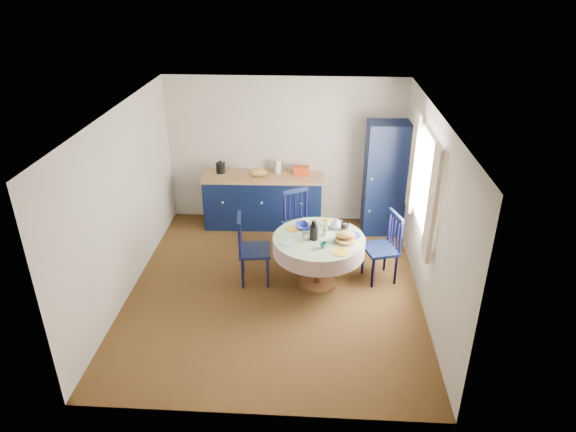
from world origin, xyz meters
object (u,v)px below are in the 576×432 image
at_px(chair_far, 300,223).
at_px(mug_c, 345,226).
at_px(kitchen_counter, 263,199).
at_px(cobalt_bowl, 305,227).
at_px(chair_right, 384,247).
at_px(dining_table, 319,245).
at_px(pantry_cabinet, 385,179).
at_px(mug_a, 306,236).
at_px(mug_d, 310,224).
at_px(chair_left, 251,249).
at_px(mug_b, 323,245).

relative_size(chair_far, mug_c, 7.74).
relative_size(kitchen_counter, cobalt_bowl, 7.96).
bearing_deg(chair_right, dining_table, -94.21).
bearing_deg(dining_table, pantry_cabinet, 58.53).
height_order(pantry_cabinet, mug_a, pantry_cabinet).
relative_size(dining_table, mug_d, 11.36).
height_order(chair_left, mug_d, chair_left).
relative_size(chair_right, mug_c, 7.65).
relative_size(pantry_cabinet, mug_b, 21.32).
bearing_deg(dining_table, mug_a, -166.62).
bearing_deg(chair_left, mug_a, -104.35).
xyz_separation_m(pantry_cabinet, dining_table, (-1.05, -1.72, -0.30)).
bearing_deg(mug_d, pantry_cabinet, 49.94).
relative_size(mug_b, cobalt_bowl, 0.34).
relative_size(pantry_cabinet, chair_right, 1.85).
height_order(chair_left, mug_a, chair_left).
relative_size(dining_table, mug_c, 9.44).
relative_size(pantry_cabinet, chair_far, 1.83).
xyz_separation_m(kitchen_counter, mug_a, (0.79, -1.87, 0.34)).
bearing_deg(chair_far, kitchen_counter, 96.26).
xyz_separation_m(chair_right, mug_d, (-1.04, 0.08, 0.30)).
bearing_deg(dining_table, mug_c, 37.75).
xyz_separation_m(chair_right, mug_c, (-0.56, 0.04, 0.30)).
distance_m(chair_far, mug_b, 1.26).
height_order(mug_a, mug_d, mug_d).
relative_size(mug_a, mug_d, 1.08).
bearing_deg(mug_c, chair_left, -170.59).
xyz_separation_m(chair_right, cobalt_bowl, (-1.12, 0.03, 0.28)).
height_order(pantry_cabinet, cobalt_bowl, pantry_cabinet).
xyz_separation_m(mug_b, mug_d, (-0.18, 0.58, 0.01)).
xyz_separation_m(kitchen_counter, cobalt_bowl, (0.76, -1.58, 0.32)).
xyz_separation_m(chair_left, chair_far, (0.64, 0.84, 0.00)).
relative_size(mug_c, cobalt_bowl, 0.52).
xyz_separation_m(mug_c, mug_d, (-0.48, 0.04, -0.00)).
height_order(pantry_cabinet, mug_c, pantry_cabinet).
xyz_separation_m(mug_b, mug_c, (0.30, 0.55, 0.01)).
height_order(chair_right, mug_c, chair_right).
height_order(mug_c, mug_d, mug_c).
xyz_separation_m(dining_table, chair_right, (0.91, 0.22, -0.12)).
bearing_deg(kitchen_counter, cobalt_bowl, -66.02).
bearing_deg(dining_table, chair_right, 13.87).
distance_m(pantry_cabinet, mug_a, 2.16).
distance_m(chair_left, mug_c, 1.35).
xyz_separation_m(mug_a, cobalt_bowl, (-0.03, 0.30, -0.02)).
bearing_deg(chair_right, chair_left, -102.82).
distance_m(dining_table, cobalt_bowl, 0.36).
xyz_separation_m(mug_a, mug_d, (0.04, 0.35, 0.00)).
height_order(chair_right, cobalt_bowl, chair_right).
height_order(kitchen_counter, chair_left, kitchen_counter).
bearing_deg(chair_left, cobalt_bowl, -82.07).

